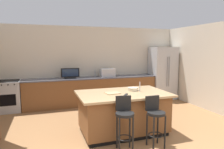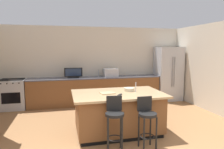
% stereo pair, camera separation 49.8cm
% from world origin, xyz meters
% --- Properties ---
extents(wall_back, '(6.71, 0.12, 2.62)m').
position_xyz_m(wall_back, '(0.00, 4.84, 1.31)').
color(wall_back, beige).
rests_on(wall_back, ground_plane).
extents(wall_right, '(0.12, 5.24, 2.62)m').
position_xyz_m(wall_right, '(3.15, 2.42, 1.31)').
color(wall_right, beige).
rests_on(wall_right, ground_plane).
extents(counter_back, '(4.42, 0.62, 0.92)m').
position_xyz_m(counter_back, '(-0.08, 4.46, 0.46)').
color(counter_back, brown).
rests_on(counter_back, ground_plane).
extents(kitchen_island, '(1.97, 1.24, 0.91)m').
position_xyz_m(kitchen_island, '(0.02, 1.93, 0.46)').
color(kitchen_island, black).
rests_on(kitchen_island, ground_plane).
extents(refrigerator, '(0.90, 0.72, 1.93)m').
position_xyz_m(refrigerator, '(2.59, 4.42, 0.96)').
color(refrigerator, '#B7BABF').
rests_on(refrigerator, ground_plane).
extents(range_oven, '(0.75, 0.63, 0.94)m').
position_xyz_m(range_oven, '(-2.67, 4.46, 0.47)').
color(range_oven, '#B7BABF').
rests_on(range_oven, ground_plane).
extents(microwave, '(0.48, 0.36, 0.28)m').
position_xyz_m(microwave, '(0.45, 4.46, 1.06)').
color(microwave, '#B7BABF').
rests_on(microwave, counter_back).
extents(tv_monitor, '(0.58, 0.16, 0.33)m').
position_xyz_m(tv_monitor, '(-0.82, 4.41, 1.07)').
color(tv_monitor, black).
rests_on(tv_monitor, counter_back).
extents(sink_faucet_back, '(0.02, 0.02, 0.24)m').
position_xyz_m(sink_faucet_back, '(0.04, 4.56, 1.04)').
color(sink_faucet_back, '#B2B2B7').
rests_on(sink_faucet_back, counter_back).
extents(sink_faucet_island, '(0.02, 0.02, 0.22)m').
position_xyz_m(sink_faucet_island, '(0.43, 1.93, 1.02)').
color(sink_faucet_island, '#B2B2B7').
rests_on(sink_faucet_island, kitchen_island).
extents(bar_stool_left, '(0.34, 0.36, 1.01)m').
position_xyz_m(bar_stool_left, '(-0.26, 1.16, 0.61)').
color(bar_stool_left, black).
rests_on(bar_stool_left, ground_plane).
extents(bar_stool_right, '(0.34, 0.34, 0.97)m').
position_xyz_m(bar_stool_right, '(0.35, 1.12, 0.58)').
color(bar_stool_right, black).
rests_on(bar_stool_right, ground_plane).
extents(fruit_bowl, '(0.24, 0.24, 0.07)m').
position_xyz_m(fruit_bowl, '(0.32, 2.07, 0.95)').
color(fruit_bowl, beige).
rests_on(fruit_bowl, kitchen_island).
extents(tv_remote, '(0.14, 0.16, 0.02)m').
position_xyz_m(tv_remote, '(-0.01, 1.69, 0.92)').
color(tv_remote, black).
rests_on(tv_remote, kitchen_island).
extents(cutting_board, '(0.32, 0.29, 0.02)m').
position_xyz_m(cutting_board, '(-0.23, 1.94, 0.92)').
color(cutting_board, tan).
rests_on(cutting_board, kitchen_island).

